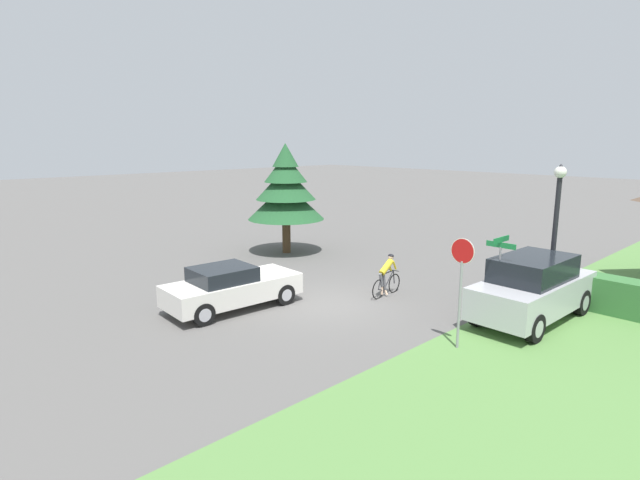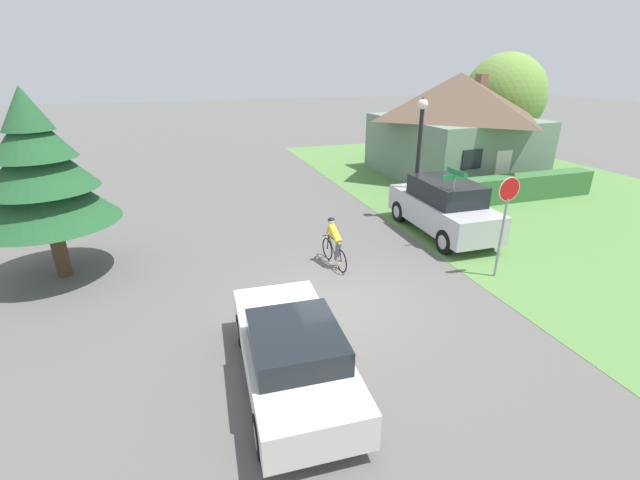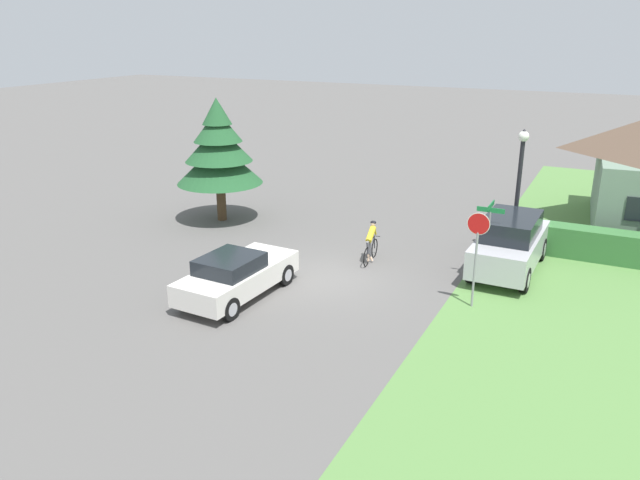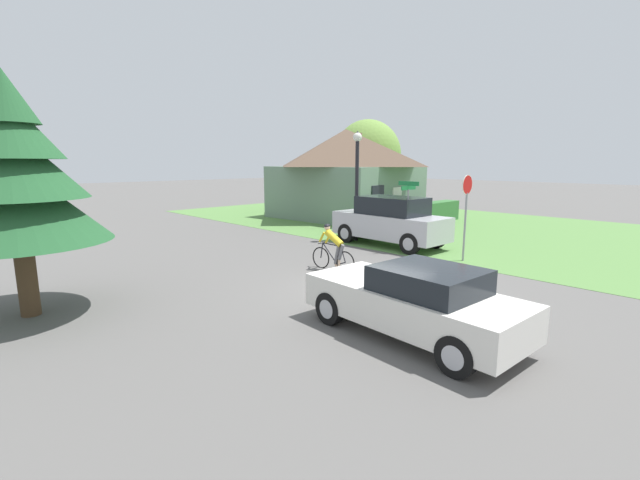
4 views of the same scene
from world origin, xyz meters
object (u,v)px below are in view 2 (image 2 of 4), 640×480
Objects in this scene: cyclist at (334,243)px; stop_sign at (506,209)px; parked_suv_right at (443,207)px; street_lamp at (419,144)px; sedan_left_lane at (293,353)px; deciduous_tree_right at (504,97)px; cottage_house at (455,124)px; street_name_sign at (453,195)px; conifer_tall_near at (40,173)px.

stop_sign is (4.21, -2.22, 1.35)m from cyclist.
parked_suv_right is 2.63m from street_lamp.
deciduous_tree_right reaches higher than sedan_left_lane.
stop_sign is (-0.42, -3.48, 1.06)m from parked_suv_right.
parked_suv_right is (4.63, 1.26, 0.29)m from cyclist.
cottage_house is at bearing -34.99° from parked_suv_right.
sedan_left_lane is at bearing -132.47° from street_lamp.
parked_suv_right is at bearing -136.38° from deciduous_tree_right.
street_name_sign is at bearing -134.62° from deciduous_tree_right.
conifer_tall_near is at bearing 88.19° from parked_suv_right.
parked_suv_right is 3.66m from stop_sign.
conifer_tall_near reaches higher than sedan_left_lane.
parked_suv_right is at bearing -97.23° from stop_sign.
stop_sign is at bearing 174.25° from parked_suv_right.
parked_suv_right is 0.91× the size of conifer_tall_near.
cottage_house is at bearing -40.04° from sedan_left_lane.
conifer_tall_near reaches higher than street_name_sign.
stop_sign reaches higher than street_name_sign.
parked_suv_right is 1.63× the size of stop_sign.
cyclist is 0.26× the size of deciduous_tree_right.
sedan_left_lane is 0.96× the size of street_lamp.
cyclist is (-10.26, -8.96, -2.07)m from cottage_house.
cyclist is 0.64× the size of street_name_sign.
cottage_house reaches higher than street_name_sign.
cottage_house is 10.86m from street_name_sign.
sedan_left_lane is 8.77m from conifer_tall_near.
sedan_left_lane is 8.34m from street_name_sign.
cyclist is 4.26m from street_name_sign.
sedan_left_lane is at bearing 20.19° from stop_sign.
cyclist is at bearing -25.55° from sedan_left_lane.
stop_sign reaches higher than parked_suv_right.
conifer_tall_near is at bearing -157.44° from deciduous_tree_right.
street_lamp reaches higher than stop_sign.
street_lamp reaches higher than street_name_sign.
stop_sign is 5.27m from street_lamp.
street_lamp is (0.26, 5.18, 0.93)m from stop_sign.
stop_sign is 0.46× the size of deciduous_tree_right.
cottage_house reaches higher than conifer_tall_near.
street_name_sign is (-6.16, -8.89, -0.93)m from cottage_house.
conifer_tall_near is 25.16m from deciduous_tree_right.
cottage_house is 18.92m from sedan_left_lane.
sedan_left_lane is 1.52× the size of stop_sign.
street_name_sign is (6.70, 4.83, 1.14)m from sedan_left_lane.
street_name_sign is 16.27m from deciduous_tree_right.
street_name_sign is 12.09m from conifer_tall_near.
sedan_left_lane is 24.53m from deciduous_tree_right.
cyclist is 0.36× the size of street_lamp.
deciduous_tree_right is (5.17, 2.60, 1.10)m from cottage_house.
stop_sign is 0.63× the size of street_lamp.
parked_suv_right is at bearing -84.67° from street_lamp.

